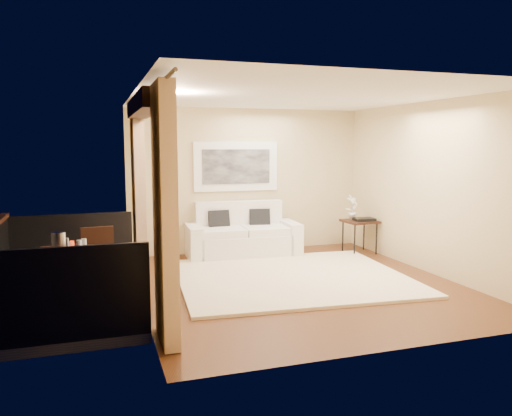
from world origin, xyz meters
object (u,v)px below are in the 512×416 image
balcony_chair_near (85,283)px  ice_bucket (59,240)px  balcony_chair_far (97,256)px  sofa (242,237)px  orchid (352,207)px  side_table (360,223)px  bistro_table (69,255)px

balcony_chair_near → ice_bucket: ice_bucket is taller
balcony_chair_far → sofa: bearing=-149.2°
orchid → ice_bucket: orchid is taller
side_table → ice_bucket: 5.41m
balcony_chair_near → bistro_table: bearing=109.9°
sofa → ice_bucket: (-2.99, -2.10, 0.50)m
sofa → side_table: size_ratio=3.34×
orchid → balcony_chair_far: 4.83m
balcony_chair_near → balcony_chair_far: bearing=89.7°
ice_bucket → balcony_chair_far: bearing=29.3°
orchid → balcony_chair_far: (-4.60, -1.47, -0.30)m
balcony_chair_far → balcony_chair_near: balcony_chair_far is taller
balcony_chair_near → ice_bucket: 1.01m
balcony_chair_far → orchid: bearing=-167.5°
sofa → bistro_table: 3.64m
balcony_chair_far → balcony_chair_near: (-0.15, -1.16, -0.05)m
sofa → balcony_chair_near: (-2.69, -3.00, 0.16)m
side_table → ice_bucket: size_ratio=3.10×
orchid → balcony_chair_near: (-4.74, -2.63, -0.35)m
orchid → balcony_chair_near: 5.43m
bistro_table → ice_bucket: ice_bucket is taller
orchid → balcony_chair_near: orchid is taller
side_table → bistro_table: (-5.04, -1.72, 0.10)m
ice_bucket → orchid: bearing=18.8°
orchid → ice_bucket: bearing=-161.2°
bistro_table → balcony_chair_near: size_ratio=0.84×
bistro_table → balcony_chair_far: (0.33, 0.36, -0.11)m
side_table → balcony_chair_far: bearing=-163.8°
sofa → balcony_chair_near: size_ratio=2.33×
side_table → bistro_table: bearing=-161.1°
bistro_table → balcony_chair_far: bearing=47.2°
sofa → bistro_table: bearing=-139.9°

